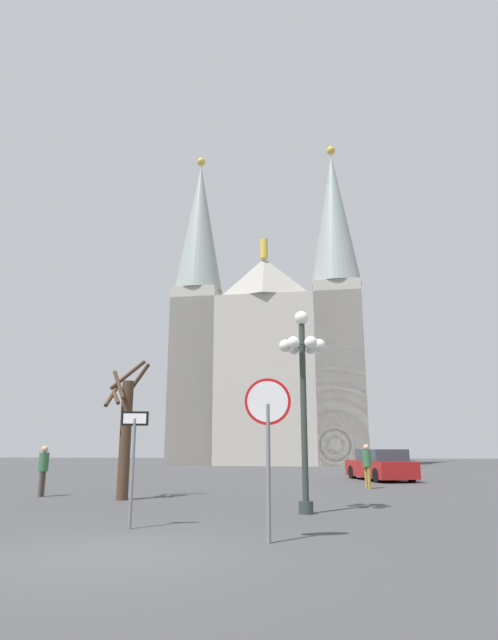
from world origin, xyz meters
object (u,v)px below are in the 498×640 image
at_px(stop_sign, 268,424).
at_px(street_lamp, 303,375).
at_px(bare_tree, 125,430).
at_px(one_way_arrow_sign, 133,453).
at_px(pedestrian_walking, 367,462).
at_px(cathedral, 271,363).
at_px(parked_car_near_red, 380,465).
at_px(pedestrian_standing, 43,466).

height_order(stop_sign, street_lamp, street_lamp).
distance_m(stop_sign, bare_tree, 8.42).
distance_m(one_way_arrow_sign, pedestrian_walking, 12.07).
xyz_separation_m(street_lamp, pedestrian_walking, (2.44, 7.76, -2.42)).
xyz_separation_m(cathedral, street_lamp, (2.77, -34.43, -5.66)).
relative_size(one_way_arrow_sign, pedestrian_walking, 1.40).
relative_size(bare_tree, parked_car_near_red, 0.93).
bearing_deg(stop_sign, one_way_arrow_sign, 155.93).
bearing_deg(parked_car_near_red, cathedral, 106.58).
xyz_separation_m(parked_car_near_red, pedestrian_walking, (-1.22, -5.04, 0.32)).
bearing_deg(pedestrian_walking, parked_car_near_red, 76.35).
relative_size(one_way_arrow_sign, pedestrian_standing, 1.44).
distance_m(stop_sign, street_lamp, 4.28).
bearing_deg(pedestrian_standing, parked_car_near_red, 37.08).
height_order(cathedral, pedestrian_walking, cathedral).
distance_m(pedestrian_walking, pedestrian_standing, 11.85).
distance_m(bare_tree, pedestrian_standing, 3.25).
distance_m(one_way_arrow_sign, pedestrian_standing, 8.01).
bearing_deg(street_lamp, cathedral, 94.60).
relative_size(stop_sign, pedestrian_standing, 1.76).
height_order(street_lamp, bare_tree, street_lamp).
xyz_separation_m(one_way_arrow_sign, bare_tree, (-2.08, 5.49, 0.63)).
xyz_separation_m(bare_tree, parked_car_near_red, (9.33, 10.00, -1.43)).
bearing_deg(parked_car_near_red, pedestrian_walking, -103.65).
bearing_deg(parked_car_near_red, street_lamp, -105.99).
xyz_separation_m(stop_sign, pedestrian_walking, (3.12, 11.75, -1.01)).
bearing_deg(pedestrian_standing, bare_tree, -13.63).
xyz_separation_m(one_way_arrow_sign, pedestrian_walking, (6.02, 10.45, -0.48)).
bearing_deg(cathedral, street_lamp, -85.40).
bearing_deg(cathedral, pedestrian_walking, -78.93).
xyz_separation_m(stop_sign, bare_tree, (-4.99, 6.78, 0.10)).
xyz_separation_m(one_way_arrow_sign, street_lamp, (3.57, 2.69, 1.94)).
height_order(stop_sign, pedestrian_standing, stop_sign).
distance_m(stop_sign, pedestrian_walking, 12.19).
xyz_separation_m(cathedral, bare_tree, (-2.89, -31.63, -6.97)).
distance_m(parked_car_near_red, pedestrian_walking, 5.20).
bearing_deg(cathedral, bare_tree, -95.22).
relative_size(stop_sign, parked_car_near_red, 0.59).
relative_size(street_lamp, bare_tree, 1.15).
distance_m(one_way_arrow_sign, bare_tree, 5.90).
height_order(stop_sign, one_way_arrow_sign, stop_sign).
distance_m(street_lamp, pedestrian_walking, 8.49).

